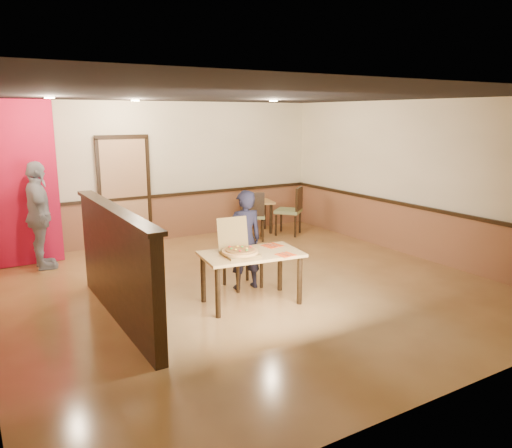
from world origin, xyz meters
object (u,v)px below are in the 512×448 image
Objects in this scene: side_chair_left at (252,214)px; diner_chair at (240,250)px; main_table at (251,260)px; pizza_box at (239,250)px; side_table at (257,209)px; passerby at (39,216)px; condiment at (263,197)px; side_chair_right at (292,209)px; diner at (245,240)px.

diner_chair is at bearing 84.79° from side_chair_left.
pizza_box is at bearing -179.24° from main_table.
side_table is 4.52m from passerby.
passerby is 4.59m from condiment.
side_chair_right is 1.33× the size of side_table.
diner is (-1.57, -2.44, 0.18)m from side_chair_left.
main_table is 1.37× the size of side_chair_right.
side_chair_left is (1.79, 3.00, -0.05)m from main_table.
passerby is (-3.99, 0.17, 0.35)m from side_chair_left.
side_table is 1.40× the size of pizza_box.
diner is at bearing -123.95° from side_table.
main_table is 1.43× the size of diner_chair.
pizza_box reaches higher than side_table.
diner_chair is 5.93× the size of condiment.
diner_chair is (0.23, 0.72, -0.07)m from main_table.
side_chair_left is 3.58m from pizza_box.
condiment is at bearing 59.99° from pizza_box.
diner reaches higher than side_chair_right.
diner is (0.22, 0.57, 0.13)m from main_table.
pizza_box reaches higher than diner_chair.
diner_chair is at bearing 0.94° from side_chair_right.
side_chair_right is at bearing 54.55° from main_table.
side_chair_left is at bearing -137.33° from condiment.
diner_chair is at bearing 65.53° from pizza_box.
pizza_box reaches higher than side_chair_left.
side_chair_left is at bearing -91.35° from passerby.
side_table is at bearing -91.56° from side_chair_right.
side_table is (0.49, 0.62, -0.04)m from side_chair_left.
diner_chair is 0.85m from pizza_box.
diner is at bearing 75.78° from main_table.
main_table is 4.27m from condiment.
passerby is (-2.43, 2.45, 0.36)m from diner_chair.
passerby reaches higher than pizza_box.
condiment is (2.15, 2.97, 0.03)m from diner.
main_table is at bearing -123.84° from condiment.
diner is at bearing 86.36° from side_chair_left.
side_chair_right is 0.70× the size of diner.
side_table is at bearing -118.36° from diner.
passerby reaches higher than condiment.
side_chair_left is at bearing 62.50° from pizza_box.
main_table is at bearing -122.18° from side_table.
side_chair_left is 1.83× the size of pizza_box.
diner is 0.68m from pizza_box.
pizza_box is (2.02, -3.15, -0.13)m from passerby.
passerby reaches higher than main_table.
passerby is at bearing -41.44° from diner.
side_table is (-0.50, 0.61, -0.05)m from side_chair_right.
pizza_box is at bearing 59.22° from diner.
diner_chair is 0.98× the size of side_chair_left.
side_chair_left is at bearing -128.32° from side_table.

